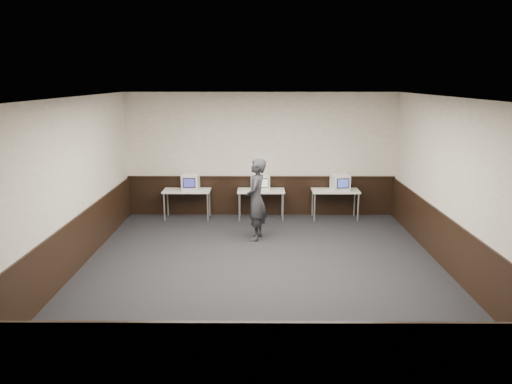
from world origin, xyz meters
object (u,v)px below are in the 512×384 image
desk_left (187,193)px  emac_center (260,182)px  emac_left (191,182)px  person (256,200)px  emac_right (340,182)px  desk_right (335,193)px  desk_center (261,193)px

desk_left → emac_center: emac_center is taller
emac_left → emac_center: size_ratio=0.92×
desk_left → person: size_ratio=0.66×
emac_center → emac_right: emac_right is taller
desk_right → emac_right: (0.11, -0.05, 0.28)m
desk_center → emac_right: 2.03m
emac_left → emac_right: emac_left is taller
person → emac_right: bearing=138.5°
emac_right → emac_left: bearing=169.6°
desk_center → desk_right: same height
desk_center → emac_right: (2.01, -0.05, 0.28)m
emac_left → emac_center: bearing=3.1°
desk_right → emac_left: emac_left is taller
desk_center → emac_left: (-1.79, -0.03, 0.28)m
emac_right → person: 2.69m
desk_center → person: (-0.11, -1.71, 0.23)m
desk_right → emac_left: (-3.69, -0.03, 0.28)m
emac_left → emac_right: size_ratio=0.92×
desk_left → emac_left: 0.30m
desk_left → desk_center: size_ratio=1.00×
desk_center → emac_center: emac_center is taller
desk_left → emac_right: emac_right is taller
desk_left → desk_right: 3.80m
desk_right → desk_left: bearing=180.0°
desk_right → emac_left: size_ratio=2.56×
emac_center → desk_center: bearing=-58.9°
emac_left → emac_right: bearing=1.4°
emac_center → desk_left: bearing=162.5°
desk_left → emac_left: bearing=-14.0°
desk_center → person: person is taller
desk_center → desk_right: bearing=0.0°
desk_left → desk_right: (3.80, 0.00, 0.00)m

